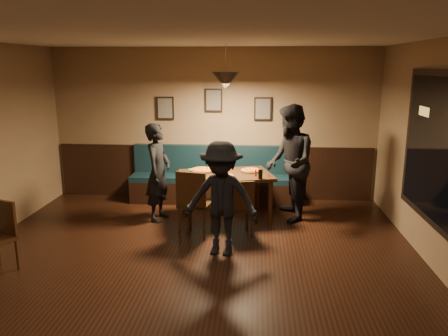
# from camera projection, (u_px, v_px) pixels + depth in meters

# --- Properties ---
(floor) EXTENTS (7.00, 7.00, 0.00)m
(floor) POSITION_uv_depth(u_px,v_px,m) (185.00, 284.00, 5.12)
(floor) COLOR black
(floor) RESTS_ON ground
(ceiling) EXTENTS (7.00, 7.00, 0.00)m
(ceiling) POSITION_uv_depth(u_px,v_px,m) (180.00, 32.00, 4.48)
(ceiling) COLOR silver
(ceiling) RESTS_ON ground
(wall_back) EXTENTS (6.00, 0.00, 6.00)m
(wall_back) POSITION_uv_depth(u_px,v_px,m) (214.00, 124.00, 8.20)
(wall_back) COLOR #8C704F
(wall_back) RESTS_ON ground
(wainscot) EXTENTS (5.88, 0.06, 1.00)m
(wainscot) POSITION_uv_depth(u_px,v_px,m) (214.00, 172.00, 8.38)
(wainscot) COLOR black
(wainscot) RESTS_ON ground
(booth_bench) EXTENTS (3.00, 0.60, 1.00)m
(booth_bench) POSITION_uv_depth(u_px,v_px,m) (213.00, 175.00, 8.11)
(booth_bench) COLOR #0F232D
(booth_bench) RESTS_ON ground
(window_frame) EXTENTS (0.06, 2.56, 1.86)m
(window_frame) POSITION_uv_depth(u_px,v_px,m) (446.00, 153.00, 5.05)
(window_frame) COLOR black
(window_frame) RESTS_ON wall_right
(window_glass) EXTENTS (0.00, 2.40, 2.40)m
(window_glass) POSITION_uv_depth(u_px,v_px,m) (443.00, 153.00, 5.05)
(window_glass) COLOR black
(window_glass) RESTS_ON wall_right
(picture_left) EXTENTS (0.32, 0.04, 0.42)m
(picture_left) POSITION_uv_depth(u_px,v_px,m) (165.00, 108.00, 8.17)
(picture_left) COLOR black
(picture_left) RESTS_ON wall_back
(picture_center) EXTENTS (0.32, 0.04, 0.42)m
(picture_center) POSITION_uv_depth(u_px,v_px,m) (214.00, 100.00, 8.07)
(picture_center) COLOR black
(picture_center) RESTS_ON wall_back
(picture_right) EXTENTS (0.32, 0.04, 0.42)m
(picture_right) POSITION_uv_depth(u_px,v_px,m) (263.00, 109.00, 8.04)
(picture_right) COLOR black
(picture_right) RESTS_ON wall_back
(pendant_lamp) EXTENTS (0.44, 0.44, 0.25)m
(pendant_lamp) POSITION_uv_depth(u_px,v_px,m) (226.00, 80.00, 6.76)
(pendant_lamp) COLOR black
(pendant_lamp) RESTS_ON ceiling
(dining_table) EXTENTS (1.63, 1.27, 0.77)m
(dining_table) POSITION_uv_depth(u_px,v_px,m) (226.00, 197.00, 7.19)
(dining_table) COLOR black
(dining_table) RESTS_ON floor
(chair_near_left) EXTENTS (0.53, 0.53, 1.00)m
(chair_near_left) POSITION_uv_depth(u_px,v_px,m) (196.00, 202.00, 6.52)
(chair_near_left) COLOR black
(chair_near_left) RESTS_ON floor
(chair_near_right) EXTENTS (0.46, 0.46, 0.86)m
(chair_near_right) POSITION_uv_depth(u_px,v_px,m) (239.00, 207.00, 6.55)
(chair_near_right) COLOR black
(chair_near_right) RESTS_ON floor
(diner_left) EXTENTS (0.47, 0.63, 1.59)m
(diner_left) POSITION_uv_depth(u_px,v_px,m) (158.00, 172.00, 7.11)
(diner_left) COLOR black
(diner_left) RESTS_ON floor
(diner_right) EXTENTS (0.81, 0.99, 1.88)m
(diner_right) POSITION_uv_depth(u_px,v_px,m) (290.00, 163.00, 7.09)
(diner_right) COLOR black
(diner_right) RESTS_ON floor
(diner_front) EXTENTS (1.07, 0.73, 1.53)m
(diner_front) POSITION_uv_depth(u_px,v_px,m) (221.00, 199.00, 5.79)
(diner_front) COLOR black
(diner_front) RESTS_ON floor
(pizza_a) EXTENTS (0.40, 0.40, 0.04)m
(pizza_a) POSITION_uv_depth(u_px,v_px,m) (202.00, 170.00, 7.26)
(pizza_a) COLOR orange
(pizza_a) RESTS_ON dining_table
(pizza_b) EXTENTS (0.38, 0.38, 0.04)m
(pizza_b) POSITION_uv_depth(u_px,v_px,m) (224.00, 176.00, 6.89)
(pizza_b) COLOR gold
(pizza_b) RESTS_ON dining_table
(pizza_c) EXTENTS (0.33, 0.33, 0.04)m
(pizza_c) POSITION_uv_depth(u_px,v_px,m) (251.00, 170.00, 7.25)
(pizza_c) COLOR orange
(pizza_c) RESTS_ON dining_table
(soda_glass) EXTENTS (0.09, 0.09, 0.15)m
(soda_glass) POSITION_uv_depth(u_px,v_px,m) (260.00, 174.00, 6.77)
(soda_glass) COLOR black
(soda_glass) RESTS_ON dining_table
(tabasco_bottle) EXTENTS (0.03, 0.03, 0.12)m
(tabasco_bottle) POSITION_uv_depth(u_px,v_px,m) (256.00, 172.00, 6.95)
(tabasco_bottle) COLOR #982005
(tabasco_bottle) RESTS_ON dining_table
(napkin_a) EXTENTS (0.18, 0.18, 0.01)m
(napkin_a) POSITION_uv_depth(u_px,v_px,m) (193.00, 169.00, 7.39)
(napkin_a) COLOR #1B6829
(napkin_a) RESTS_ON dining_table
(napkin_b) EXTENTS (0.15, 0.15, 0.01)m
(napkin_b) POSITION_uv_depth(u_px,v_px,m) (188.00, 177.00, 6.89)
(napkin_b) COLOR #1D6F22
(napkin_b) RESTS_ON dining_table
(cutlery_set) EXTENTS (0.19, 0.08, 0.00)m
(cutlery_set) POSITION_uv_depth(u_px,v_px,m) (223.00, 179.00, 6.76)
(cutlery_set) COLOR white
(cutlery_set) RESTS_ON dining_table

